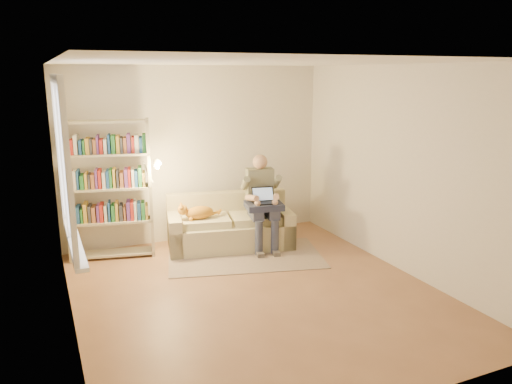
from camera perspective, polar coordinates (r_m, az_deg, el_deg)
name	(u,v)px	position (r m, az deg, el deg)	size (l,w,h in m)	color
floor	(257,293)	(5.91, 0.11, -11.48)	(4.50, 4.50, 0.00)	brown
ceiling	(257,62)	(5.36, 0.13, 14.62)	(4.00, 4.50, 0.02)	white
wall_left	(64,203)	(5.04, -21.14, -1.16)	(0.02, 4.50, 2.60)	silver
wall_right	(402,170)	(6.55, 16.32, 2.43)	(0.02, 4.50, 2.60)	silver
wall_back	(196,154)	(7.56, -6.88, 4.30)	(4.00, 0.02, 2.60)	silver
wall_front	(388,248)	(3.63, 14.86, -6.19)	(4.00, 0.02, 2.60)	silver
window	(67,190)	(5.22, -20.76, 0.21)	(0.12, 1.52, 1.69)	white
sofa	(230,228)	(7.34, -3.04, -4.13)	(1.91, 1.14, 0.76)	#C1B588
person	(262,197)	(7.16, 0.66, -0.59)	(0.49, 0.67, 1.35)	slate
cat	(200,212)	(7.09, -6.37, -2.26)	(0.63, 0.29, 0.23)	gold
blanket	(263,206)	(7.05, 0.76, -1.57)	(0.51, 0.42, 0.09)	#242940
laptop	(262,199)	(7.04, 0.75, -0.78)	(0.36, 0.34, 0.25)	black
bookshelf	(109,183)	(6.99, -16.45, 1.02)	(1.25, 0.60, 1.90)	#B9B08C
rug	(245,256)	(7.00, -1.26, -7.35)	(2.10, 1.24, 0.01)	gray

